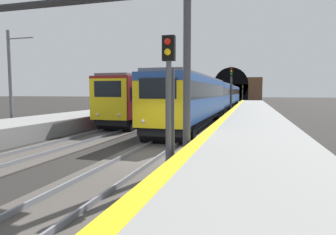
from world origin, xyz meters
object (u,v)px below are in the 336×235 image
at_px(train_main_approaching, 220,95).
at_px(railway_signal_near, 169,97).
at_px(catenary_mast_near, 167,85).
at_px(railway_signal_mid, 231,86).
at_px(catenary_mast_far, 11,80).
at_px(overhead_signal_gantry, 76,24).
at_px(train_adjacent_platform, 180,96).
at_px(railway_signal_far, 243,92).

relative_size(train_main_approaching, railway_signal_near, 12.75).
distance_m(railway_signal_near, catenary_mast_near, 50.33).
height_order(railway_signal_mid, catenary_mast_far, catenary_mast_far).
bearing_deg(railway_signal_mid, catenary_mast_far, -35.82).
bearing_deg(overhead_signal_gantry, catenary_mast_near, 11.68).
bearing_deg(train_adjacent_platform, train_main_approaching, 123.31).
height_order(train_adjacent_platform, railway_signal_far, train_adjacent_platform).
xyz_separation_m(railway_signal_mid, catenary_mast_far, (-19.44, 14.03, 0.17)).
xyz_separation_m(train_main_approaching, catenary_mast_far, (-25.42, 12.08, 1.33)).
height_order(train_adjacent_platform, catenary_mast_far, catenary_mast_far).
xyz_separation_m(train_adjacent_platform, railway_signal_mid, (-2.62, -6.96, 1.15)).
relative_size(railway_signal_near, catenary_mast_near, 0.56).
distance_m(railway_signal_near, railway_signal_mid, 27.87).
bearing_deg(catenary_mast_near, railway_signal_mid, -145.56).
height_order(railway_signal_near, railway_signal_far, railway_signal_far).
distance_m(train_main_approaching, catenary_mast_near, 18.93).
distance_m(train_main_approaching, catenary_mast_far, 28.18).
distance_m(railway_signal_far, catenary_mast_far, 67.62).
bearing_deg(railway_signal_mid, railway_signal_far, -180.00).
xyz_separation_m(railway_signal_near, catenary_mast_far, (8.42, 14.03, 1.01)).
relative_size(train_main_approaching, catenary_mast_far, 8.04).
distance_m(railway_signal_far, catenary_mast_near, 29.79).
relative_size(railway_signal_near, overhead_signal_gantry, 0.48).
bearing_deg(overhead_signal_gantry, train_adjacent_platform, 5.03).
distance_m(train_main_approaching, railway_signal_mid, 6.40).
height_order(railway_signal_mid, catenary_mast_near, catenary_mast_near).
bearing_deg(railway_signal_mid, catenary_mast_near, -145.56).
bearing_deg(catenary_mast_near, overhead_signal_gantry, -168.32).
relative_size(train_main_approaching, catenary_mast_near, 7.10).
bearing_deg(catenary_mast_near, train_adjacent_platform, -158.39).
bearing_deg(railway_signal_near, train_adjacent_platform, -167.14).
height_order(train_main_approaching, catenary_mast_far, catenary_mast_far).
bearing_deg(catenary_mast_near, train_main_approaching, -140.15).
xyz_separation_m(railway_signal_far, overhead_signal_gantry, (-72.57, 4.45, 2.59)).
distance_m(overhead_signal_gantry, catenary_mast_far, 11.68).
xyz_separation_m(train_main_approaching, railway_signal_near, (-33.85, -1.95, 0.33)).
bearing_deg(train_main_approaching, catenary_mast_near, -139.33).
distance_m(catenary_mast_near, catenary_mast_far, 39.89).
relative_size(train_main_approaching, train_adjacent_platform, 1.35).
height_order(train_main_approaching, railway_signal_near, railway_signal_near).
bearing_deg(railway_signal_far, railway_signal_mid, 0.00).
relative_size(train_adjacent_platform, overhead_signal_gantry, 4.49).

